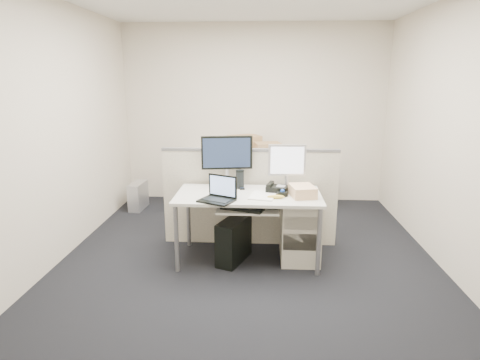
# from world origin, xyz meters

# --- Properties ---
(floor) EXTENTS (4.00, 4.50, 0.01)m
(floor) POSITION_xyz_m (0.00, 0.00, -0.01)
(floor) COLOR black
(floor) RESTS_ON ground
(wall_back) EXTENTS (4.00, 0.02, 2.70)m
(wall_back) POSITION_xyz_m (0.00, 2.25, 1.35)
(wall_back) COLOR beige
(wall_back) RESTS_ON ground
(wall_front) EXTENTS (4.00, 0.02, 2.70)m
(wall_front) POSITION_xyz_m (0.00, -2.25, 1.35)
(wall_front) COLOR beige
(wall_front) RESTS_ON ground
(wall_left) EXTENTS (0.02, 4.50, 2.70)m
(wall_left) POSITION_xyz_m (-2.00, 0.00, 1.35)
(wall_left) COLOR beige
(wall_left) RESTS_ON ground
(wall_right) EXTENTS (0.02, 4.50, 2.70)m
(wall_right) POSITION_xyz_m (2.00, 0.00, 1.35)
(wall_right) COLOR beige
(wall_right) RESTS_ON ground
(desk) EXTENTS (1.50, 0.75, 0.73)m
(desk) POSITION_xyz_m (0.00, 0.00, 0.66)
(desk) COLOR beige
(desk) RESTS_ON floor
(keyboard_tray) EXTENTS (0.62, 0.32, 0.02)m
(keyboard_tray) POSITION_xyz_m (0.00, -0.18, 0.62)
(keyboard_tray) COLOR beige
(keyboard_tray) RESTS_ON desk
(drawer_pedestal) EXTENTS (0.40, 0.55, 0.65)m
(drawer_pedestal) POSITION_xyz_m (0.55, 0.05, 0.33)
(drawer_pedestal) COLOR beige
(drawer_pedestal) RESTS_ON floor
(cubicle_partition) EXTENTS (2.00, 0.06, 1.10)m
(cubicle_partition) POSITION_xyz_m (0.00, 0.45, 0.55)
(cubicle_partition) COLOR beige
(cubicle_partition) RESTS_ON floor
(back_counter) EXTENTS (2.00, 0.60, 0.72)m
(back_counter) POSITION_xyz_m (0.00, 1.93, 0.36)
(back_counter) COLOR beige
(back_counter) RESTS_ON floor
(monitor_main) EXTENTS (0.59, 0.30, 0.56)m
(monitor_main) POSITION_xyz_m (-0.25, 0.32, 1.01)
(monitor_main) COLOR black
(monitor_main) RESTS_ON desk
(monitor_small) EXTENTS (0.41, 0.22, 0.49)m
(monitor_small) POSITION_xyz_m (0.40, 0.18, 0.97)
(monitor_small) COLOR #B7B7BC
(monitor_small) RESTS_ON desk
(laptop) EXTENTS (0.39, 0.35, 0.24)m
(laptop) POSITION_xyz_m (-0.30, -0.28, 0.85)
(laptop) COLOR black
(laptop) RESTS_ON desk
(trackball) EXTENTS (0.15, 0.15, 0.04)m
(trackball) POSITION_xyz_m (0.35, -0.05, 0.75)
(trackball) COLOR black
(trackball) RESTS_ON desk
(desk_phone) EXTENTS (0.25, 0.22, 0.07)m
(desk_phone) POSITION_xyz_m (0.30, 0.08, 0.76)
(desk_phone) COLOR black
(desk_phone) RESTS_ON desk
(paper_stack) EXTENTS (0.30, 0.35, 0.01)m
(paper_stack) POSITION_xyz_m (0.15, -0.08, 0.74)
(paper_stack) COLOR silver
(paper_stack) RESTS_ON desk
(sticky_pad) EXTENTS (0.11, 0.11, 0.01)m
(sticky_pad) POSITION_xyz_m (0.18, 0.00, 0.74)
(sticky_pad) COLOR yellow
(sticky_pad) RESTS_ON desk
(travel_mug) EXTENTS (0.10, 0.10, 0.19)m
(travel_mug) POSITION_xyz_m (-0.10, 0.22, 0.82)
(travel_mug) COLOR black
(travel_mug) RESTS_ON desk
(banana) EXTENTS (0.18, 0.05, 0.04)m
(banana) POSITION_xyz_m (0.28, -0.15, 0.75)
(banana) COLOR yellow
(banana) RESTS_ON desk
(cellphone) EXTENTS (0.08, 0.11, 0.01)m
(cellphone) POSITION_xyz_m (-0.08, 0.20, 0.74)
(cellphone) COLOR black
(cellphone) RESTS_ON desk
(manila_folders) EXTENTS (0.28, 0.33, 0.11)m
(manila_folders) POSITION_xyz_m (0.55, -0.05, 0.78)
(manila_folders) COLOR #E6B883
(manila_folders) RESTS_ON desk
(keyboard) EXTENTS (0.45, 0.28, 0.02)m
(keyboard) POSITION_xyz_m (-0.05, -0.22, 0.64)
(keyboard) COLOR black
(keyboard) RESTS_ON keyboard_tray
(pc_tower_desk) EXTENTS (0.37, 0.53, 0.46)m
(pc_tower_desk) POSITION_xyz_m (-0.15, -0.05, 0.23)
(pc_tower_desk) COLOR black
(pc_tower_desk) RESTS_ON floor
(pc_tower_spare_dark) EXTENTS (0.25, 0.44, 0.38)m
(pc_tower_spare_dark) POSITION_xyz_m (-1.05, 1.63, 0.19)
(pc_tower_spare_dark) COLOR black
(pc_tower_spare_dark) RESTS_ON floor
(pc_tower_spare_silver) EXTENTS (0.20, 0.44, 0.40)m
(pc_tower_spare_silver) POSITION_xyz_m (-1.70, 1.63, 0.20)
(pc_tower_spare_silver) COLOR #B7B7BC
(pc_tower_spare_silver) RESTS_ON floor
(cardboard_box_left) EXTENTS (0.54, 0.50, 0.33)m
(cardboard_box_left) POSITION_xyz_m (-0.14, 2.05, 0.89)
(cardboard_box_left) COLOR tan
(cardboard_box_left) RESTS_ON back_counter
(cardboard_box_right) EXTENTS (0.42, 0.36, 0.26)m
(cardboard_box_right) POSITION_xyz_m (0.21, 1.82, 0.85)
(cardboard_box_right) COLOR tan
(cardboard_box_right) RESTS_ON back_counter
(red_binder) EXTENTS (0.08, 0.28, 0.26)m
(red_binder) POSITION_xyz_m (-0.55, 1.84, 0.85)
(red_binder) COLOR red
(red_binder) RESTS_ON back_counter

